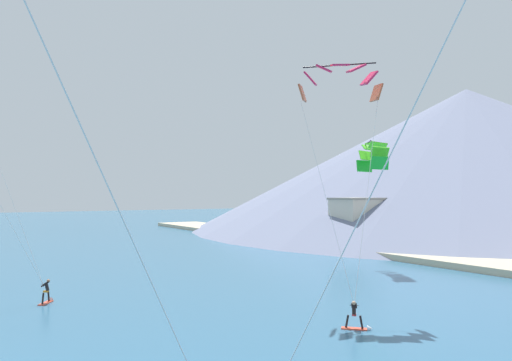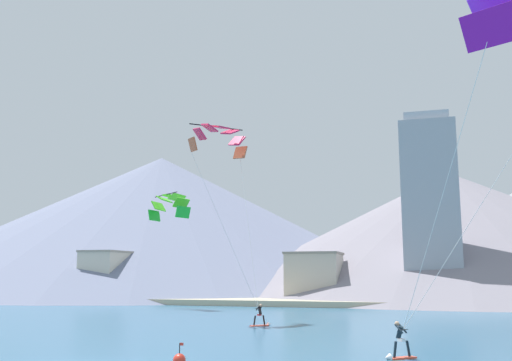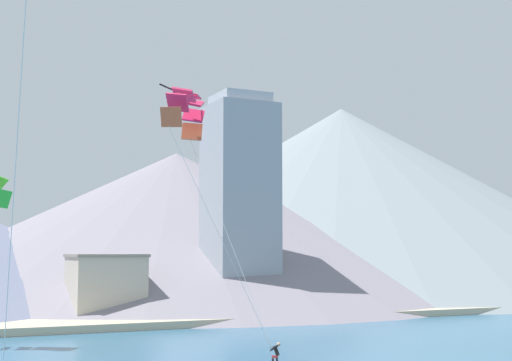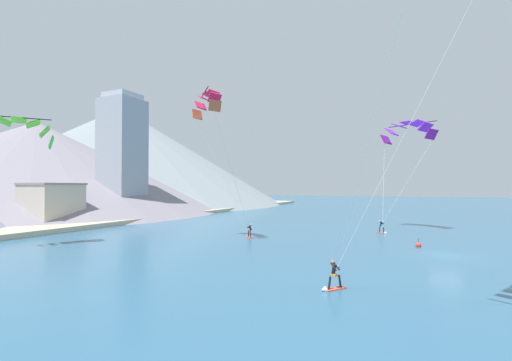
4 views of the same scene
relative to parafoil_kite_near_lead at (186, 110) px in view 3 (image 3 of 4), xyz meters
The scene contains 7 objects.
parafoil_kite_near_lead is the anchor object (origin of this frame).
shoreline_strip 30.10m from the parafoil_kite_near_lead, 84.95° to the left, with size 180.00×10.00×0.70m, color #BCAD8E.
shore_building_promenade_mid 41.04m from the parafoil_kite_near_lead, 51.31° to the left, with size 7.73×5.55×3.95m.
shore_building_quay_east 32.75m from the parafoil_kite_near_lead, 85.19° to the left, with size 7.07×7.17×6.67m.
highrise_tower 36.12m from the parafoil_kite_near_lead, 60.60° to the left, with size 7.00×7.00×24.49m.
mountain_peak_west_ridge 67.82m from the parafoil_kite_near_lead, 71.49° to the left, with size 91.36×91.36×22.24m.
mountain_peak_east_shoulder 96.53m from the parafoil_kite_near_lead, 52.02° to the left, with size 116.64×116.64×34.80m.
Camera 3 is at (-16.87, -17.20, 6.85)m, focal length 50.00 mm.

